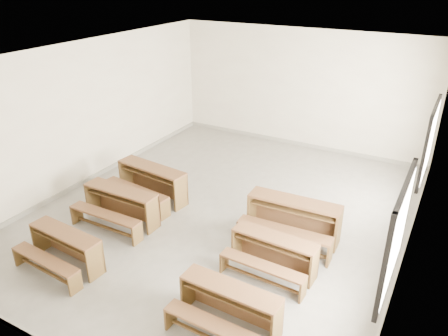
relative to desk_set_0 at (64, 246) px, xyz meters
The scene contains 7 objects.
room 3.69m from the desk_set_0, 60.90° to the left, with size 8.50×8.50×3.20m.
desk_set_0 is the anchor object (origin of this frame).
desk_set_1 1.52m from the desk_set_0, 94.28° to the left, with size 1.56×0.81×0.70m.
desk_set_2 2.57m from the desk_set_0, 93.85° to the left, with size 1.74×1.04×0.74m.
desk_set_3 3.07m from the desk_set_0, ahead, with size 1.48×0.80×0.66m.
desk_set_4 3.48m from the desk_set_0, 26.48° to the left, with size 1.46×0.80×0.65m.
desk_set_5 4.02m from the desk_set_0, 40.83° to the left, with size 1.74×0.96×0.77m.
Camera 1 is at (3.79, -6.82, 4.65)m, focal length 35.00 mm.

